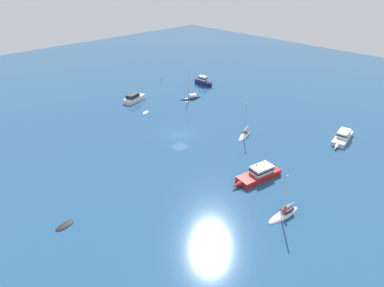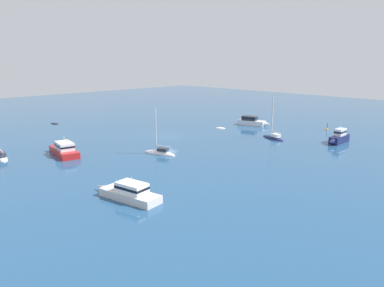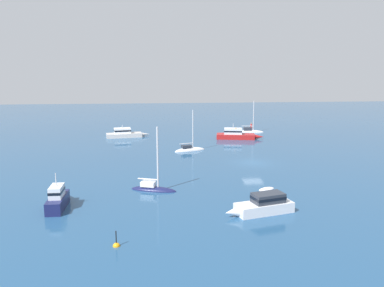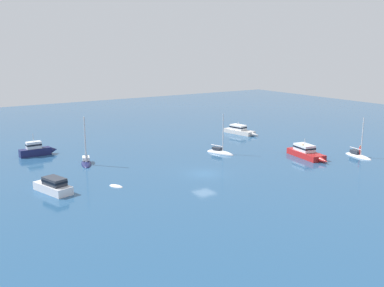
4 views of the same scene
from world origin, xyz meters
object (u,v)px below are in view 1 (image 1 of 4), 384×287
at_px(launch, 258,174).
at_px(channel_buoy, 162,82).
at_px(sailboat, 245,135).
at_px(rib_1, 65,226).
at_px(yacht_1, 284,214).
at_px(rib, 146,113).
at_px(launch_1, 135,98).
at_px(cabin_cruiser, 342,137).
at_px(powerboat, 204,82).
at_px(yacht, 191,98).

xyz_separation_m(launch, channel_buoy, (-40.90, 16.49, -0.69)).
xyz_separation_m(launch, sailboat, (-9.07, 8.63, -0.60)).
height_order(rib_1, channel_buoy, channel_buoy).
distance_m(rib_1, yacht_1, 25.00).
xyz_separation_m(rib, sailboat, (19.54, 6.31, 0.12)).
xyz_separation_m(launch_1, sailboat, (26.17, 4.21, -0.61)).
bearing_deg(cabin_cruiser, powerboat, -105.48).
bearing_deg(rib, yacht_1, 55.00).
bearing_deg(rib_1, powerboat, -162.13).
xyz_separation_m(yacht, rib_1, (18.38, -37.06, -0.22)).
height_order(yacht, channel_buoy, yacht).
bearing_deg(yacht_1, cabin_cruiser, -163.76).
relative_size(rib, yacht_1, 0.33).
bearing_deg(yacht, powerboat, -134.74).
bearing_deg(yacht, sailboat, 92.62).
relative_size(sailboat, cabin_cruiser, 0.86).
height_order(launch_1, cabin_cruiser, cabin_cruiser).
height_order(launch, sailboat, sailboat).
bearing_deg(launch_1, channel_buoy, 9.10).
distance_m(launch, cabin_cruiser, 19.19).
height_order(launch_1, sailboat, sailboat).
relative_size(yacht, launch_1, 1.09).
distance_m(yacht, powerboat, 9.54).
height_order(rib, yacht_1, yacht_1).
bearing_deg(launch, powerboat, -114.38).
height_order(yacht, powerboat, yacht).
relative_size(launch_1, channel_buoy, 4.52).
bearing_deg(powerboat, rib_1, -64.26).
bearing_deg(channel_buoy, sailboat, -13.87).
bearing_deg(rib, launch_1, -132.45).
bearing_deg(launch, channel_buoy, -101.48).
distance_m(rib_1, powerboat, 50.90).
height_order(rib_1, cabin_cruiser, cabin_cruiser).
distance_m(rib_1, sailboat, 31.78).
distance_m(launch, yacht_1, 7.63).
height_order(yacht_1, sailboat, sailboat).
xyz_separation_m(launch, launch_1, (-35.24, 4.41, 0.01)).
distance_m(sailboat, powerboat, 26.92).
xyz_separation_m(launch, cabin_cruiser, (3.13, 18.93, -0.07)).
bearing_deg(rib_1, rib, -151.72).
xyz_separation_m(yacht, sailboat, (18.80, -5.29, -0.10)).
relative_size(launch, rib_1, 3.37).
xyz_separation_m(launch_1, yacht_1, (41.75, -8.35, -0.55)).
bearing_deg(launch_1, yacht, -53.80).
distance_m(launch_1, channel_buoy, 13.36).
height_order(rib_1, powerboat, powerboat).
distance_m(yacht_1, cabin_cruiser, 23.12).
height_order(yacht_1, powerboat, yacht_1).
height_order(launch, powerboat, powerboat).
relative_size(rib_1, launch_1, 0.38).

